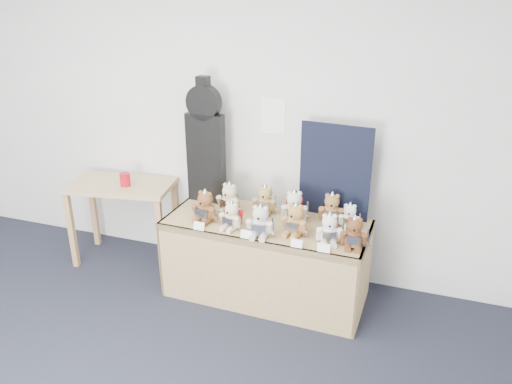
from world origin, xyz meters
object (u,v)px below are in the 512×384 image
(teddy_front_end, at_px, (354,234))
(teddy_front_right, at_px, (295,221))
(side_table, at_px, (122,196))
(display_table, at_px, (263,242))
(teddy_front_centre, at_px, (260,222))
(teddy_front_far_left, at_px, (205,207))
(teddy_front_left, at_px, (232,216))
(teddy_back_left, at_px, (229,199))
(teddy_back_right, at_px, (332,209))
(guitar_case, at_px, (205,142))
(red_cup, at_px, (125,180))
(teddy_front_far_right, at_px, (329,230))
(teddy_back_centre_left, at_px, (265,201))
(teddy_back_centre_right, at_px, (294,207))
(teddy_back_end, at_px, (349,217))

(teddy_front_end, bearing_deg, teddy_front_right, 166.32)
(side_table, distance_m, teddy_front_end, 2.20)
(display_table, relative_size, teddy_front_centre, 5.77)
(teddy_front_right, bearing_deg, teddy_front_far_left, -166.66)
(teddy_front_left, xyz_separation_m, teddy_front_right, (0.49, 0.06, 0.01))
(side_table, distance_m, teddy_back_left, 1.10)
(display_table, bearing_deg, teddy_back_right, 26.92)
(guitar_case, height_order, red_cup, guitar_case)
(side_table, height_order, teddy_front_far_right, teddy_front_far_right)
(teddy_back_left, bearing_deg, guitar_case, 157.34)
(teddy_front_centre, xyz_separation_m, teddy_back_right, (0.46, 0.42, -0.00))
(teddy_front_end, distance_m, teddy_back_centre_left, 0.87)
(red_cup, bearing_deg, teddy_front_left, -14.45)
(teddy_back_centre_right, relative_size, teddy_back_right, 1.04)
(teddy_front_centre, relative_size, teddy_front_right, 0.99)
(teddy_front_right, bearing_deg, teddy_front_end, 5.94)
(display_table, xyz_separation_m, teddy_back_end, (0.65, 0.19, 0.24))
(display_table, height_order, teddy_front_right, teddy_front_right)
(teddy_front_centre, bearing_deg, teddy_front_right, 21.03)
(side_table, height_order, teddy_front_centre, teddy_front_centre)
(red_cup, xyz_separation_m, teddy_front_far_left, (0.89, -0.24, -0.04))
(display_table, relative_size, teddy_back_right, 5.91)
(teddy_front_left, xyz_separation_m, teddy_back_centre_left, (0.15, 0.36, 0.01))
(teddy_front_far_right, xyz_separation_m, teddy_front_end, (0.18, -0.01, 0.00))
(side_table, relative_size, teddy_front_far_right, 3.82)
(side_table, xyz_separation_m, teddy_back_centre_left, (1.38, 0.03, 0.14))
(teddy_back_left, height_order, teddy_back_centre_left, teddy_back_left)
(display_table, xyz_separation_m, teddy_front_centre, (0.03, -0.18, 0.26))
(guitar_case, xyz_separation_m, teddy_front_far_left, (0.16, -0.39, -0.42))
(teddy_back_centre_left, distance_m, teddy_back_right, 0.56)
(teddy_front_right, height_order, teddy_front_far_right, teddy_front_right)
(teddy_back_left, xyz_separation_m, teddy_back_right, (0.85, 0.08, -0.00))
(teddy_front_far_left, relative_size, teddy_back_left, 1.02)
(side_table, bearing_deg, teddy_front_centre, -24.13)
(teddy_front_right, height_order, teddy_back_centre_left, teddy_front_right)
(guitar_case, distance_m, teddy_back_left, 0.53)
(side_table, height_order, teddy_front_far_left, teddy_front_far_left)
(guitar_case, xyz_separation_m, teddy_front_left, (0.41, -0.45, -0.43))
(guitar_case, xyz_separation_m, teddy_front_end, (1.36, -0.44, -0.43))
(red_cup, xyz_separation_m, teddy_back_end, (2.01, 0.02, -0.07))
(guitar_case, xyz_separation_m, teddy_back_end, (1.27, -0.13, -0.44))
(teddy_front_far_right, distance_m, teddy_back_left, 0.94)
(teddy_front_end, bearing_deg, display_table, 163.76)
(teddy_front_left, relative_size, teddy_front_centre, 0.89)
(teddy_front_centre, bearing_deg, teddy_back_centre_right, 59.81)
(red_cup, xyz_separation_m, teddy_front_right, (1.64, -0.23, -0.04))
(teddy_front_far_left, distance_m, teddy_front_right, 0.75)
(teddy_back_left, bearing_deg, teddy_front_left, -56.55)
(teddy_front_far_left, bearing_deg, teddy_back_centre_right, 26.81)
(guitar_case, bearing_deg, teddy_front_far_left, -64.52)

